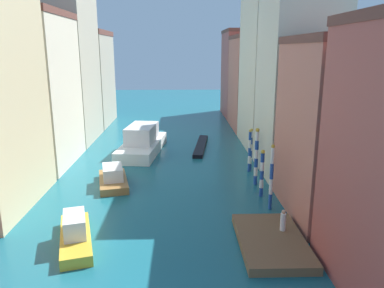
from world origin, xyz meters
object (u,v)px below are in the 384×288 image
object	(u,v)px
mooring_pole_2	(256,156)
gondola_black	(201,146)
motorboat_1	(113,178)
mooring_pole_1	(262,173)
person_on_dock	(283,221)
mooring_pole_4	(251,149)
vaporetto_white	(142,142)
motorboat_0	(75,233)
mooring_pole_3	(250,150)
mooring_pole_0	(271,177)
waterfront_dock	(271,241)

from	to	relation	value
mooring_pole_2	gondola_black	size ratio (longest dim) A/B	0.51
motorboat_1	mooring_pole_1	bearing A→B (deg)	-13.19
person_on_dock	mooring_pole_4	distance (m)	14.03
vaporetto_white	motorboat_0	xyz separation A→B (m)	(-2.04, -21.63, -0.55)
mooring_pole_3	gondola_black	size ratio (longest dim) A/B	0.43
motorboat_1	mooring_pole_3	bearing A→B (deg)	15.33
person_on_dock	gondola_black	world-z (taller)	person_on_dock
mooring_pole_0	gondola_black	bearing A→B (deg)	102.97
person_on_dock	mooring_pole_3	world-z (taller)	mooring_pole_3
person_on_dock	mooring_pole_3	xyz separation A→B (m)	(0.24, 13.63, 1.01)
motorboat_0	vaporetto_white	bearing A→B (deg)	84.61
mooring_pole_0	mooring_pole_1	distance (m)	2.66
person_on_dock	mooring_pole_1	size ratio (longest dim) A/B	0.35
mooring_pole_0	vaporetto_white	bearing A→B (deg)	124.13
waterfront_dock	mooring_pole_1	xyz separation A→B (m)	(1.03, 8.04, 1.78)
person_on_dock	mooring_pole_2	xyz separation A→B (m)	(0.17, 9.96, 1.47)
person_on_dock	mooring_pole_2	distance (m)	10.07
mooring_pole_1	mooring_pole_0	bearing A→B (deg)	-86.86
waterfront_dock	mooring_pole_2	xyz separation A→B (m)	(1.11, 10.88, 2.39)
person_on_dock	mooring_pole_4	xyz separation A→B (m)	(0.43, 13.98, 1.02)
vaporetto_white	gondola_black	bearing A→B (deg)	15.37
vaporetto_white	mooring_pole_4	bearing A→B (deg)	-32.20
waterfront_dock	mooring_pole_3	size ratio (longest dim) A/B	1.60
mooring_pole_3	mooring_pole_4	size ratio (longest dim) A/B	1.00
motorboat_0	mooring_pole_2	bearing A→B (deg)	37.81
person_on_dock	vaporetto_white	bearing A→B (deg)	117.59
waterfront_dock	mooring_pole_4	xyz separation A→B (m)	(1.37, 14.91, 1.93)
mooring_pole_3	waterfront_dock	bearing A→B (deg)	-94.60
mooring_pole_0	person_on_dock	bearing A→B (deg)	-93.01
mooring_pole_4	mooring_pole_0	bearing A→B (deg)	-91.17
mooring_pole_3	mooring_pole_1	bearing A→B (deg)	-91.23
person_on_dock	gondola_black	distance (m)	23.56
person_on_dock	vaporetto_white	size ratio (longest dim) A/B	0.12
mooring_pole_0	vaporetto_white	size ratio (longest dim) A/B	0.44
mooring_pole_0	mooring_pole_3	distance (m)	9.12
mooring_pole_2	motorboat_1	bearing A→B (deg)	179.34
mooring_pole_0	mooring_pole_3	xyz separation A→B (m)	(-0.00, 9.11, -0.40)
mooring_pole_3	gondola_black	bearing A→B (deg)	114.20
mooring_pole_4	gondola_black	distance (m)	10.43
vaporetto_white	motorboat_1	distance (m)	11.27
mooring_pole_1	mooring_pole_3	bearing A→B (deg)	88.77
mooring_pole_3	mooring_pole_4	world-z (taller)	mooring_pole_4
mooring_pole_4	motorboat_1	xyz separation A→B (m)	(-13.06, -3.88, -1.53)
mooring_pole_1	motorboat_1	world-z (taller)	mooring_pole_1
person_on_dock	mooring_pole_3	size ratio (longest dim) A/B	0.33
mooring_pole_4	vaporetto_white	bearing A→B (deg)	147.80
mooring_pole_3	vaporetto_white	world-z (taller)	mooring_pole_3
motorboat_0	waterfront_dock	bearing A→B (deg)	-2.55
mooring_pole_0	motorboat_0	size ratio (longest dim) A/B	0.80
vaporetto_white	mooring_pole_3	bearing A→B (deg)	-33.90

